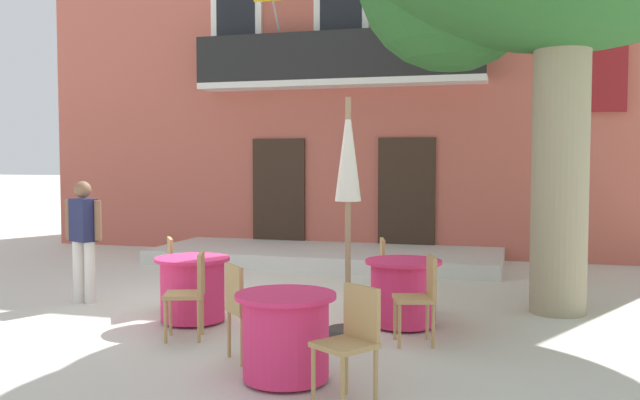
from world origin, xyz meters
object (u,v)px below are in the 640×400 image
cafe_table_middle (403,292)px  cafe_chair_middle_0 (421,293)px  cafe_table_front (193,289)px  cafe_chair_middle_1 (391,270)px  pedestrian_near_entrance (84,235)px  cafe_chair_near_tree_0 (352,336)px  cafe_umbrella (348,181)px  cafe_chair_near_tree_1 (245,305)px  cafe_chair_front_0 (179,268)px  cafe_chair_front_1 (191,289)px  cafe_table_near_tree (286,336)px

cafe_table_middle → cafe_chair_middle_0: size_ratio=0.95×
cafe_table_middle → cafe_table_front: same height
cafe_table_middle → cafe_chair_middle_1: size_ratio=0.95×
cafe_table_front → pedestrian_near_entrance: pedestrian_near_entrance is taller
cafe_chair_near_tree_0 → cafe_chair_middle_1: (-0.29, 3.27, 0.00)m
cafe_chair_middle_1 → cafe_umbrella: 1.72m
cafe_chair_near_tree_1 → cafe_chair_front_0: size_ratio=1.00×
cafe_chair_near_tree_0 → cafe_table_middle: size_ratio=1.05×
cafe_chair_near_tree_0 → cafe_chair_front_0: (-2.89, 2.68, 0.00)m
cafe_chair_near_tree_1 → cafe_chair_front_1: 1.02m
cafe_chair_near_tree_1 → cafe_chair_middle_1: bearing=68.7°
cafe_table_front → cafe_chair_front_0: cafe_chair_front_0 is taller
cafe_table_near_tree → cafe_chair_front_0: cafe_chair_front_0 is taller
cafe_table_near_tree → cafe_chair_near_tree_0: bearing=-28.2°
cafe_chair_front_0 → cafe_umbrella: size_ratio=0.36×
cafe_table_front → cafe_umbrella: cafe_umbrella is taller
cafe_table_middle → cafe_chair_middle_1: cafe_chair_middle_1 is taller
cafe_chair_front_1 → cafe_table_middle: bearing=29.3°
cafe_table_front → cafe_chair_middle_0: bearing=-4.6°
cafe_chair_near_tree_1 → pedestrian_near_entrance: 3.56m
cafe_chair_middle_0 → cafe_chair_front_0: size_ratio=1.00×
cafe_table_near_tree → cafe_chair_middle_0: bearing=58.3°
cafe_chair_near_tree_1 → cafe_chair_front_0: 2.46m
cafe_table_near_tree → cafe_chair_front_1: 1.77m
cafe_table_near_tree → cafe_table_middle: same height
cafe_chair_near_tree_1 → cafe_umbrella: size_ratio=0.36×
cafe_chair_middle_0 → cafe_chair_front_1: 2.40m
cafe_chair_middle_0 → cafe_umbrella: cafe_umbrella is taller
cafe_table_front → pedestrian_near_entrance: 2.01m
cafe_chair_front_0 → cafe_chair_middle_0: bearing=-14.2°
cafe_table_front → cafe_chair_front_0: bearing=129.5°
cafe_chair_near_tree_0 → cafe_table_middle: (-0.02, 2.57, -0.14)m
cafe_table_middle → cafe_chair_middle_1: (-0.27, 0.70, 0.14)m
cafe_table_near_tree → cafe_table_front: size_ratio=1.00×
cafe_chair_middle_0 → cafe_umbrella: size_ratio=0.36×
cafe_table_near_tree → cafe_table_middle: 2.31m
cafe_table_near_tree → cafe_chair_front_1: bearing=143.2°
cafe_table_middle → pedestrian_near_entrance: size_ratio=0.54×
cafe_chair_front_1 → cafe_umbrella: cafe_umbrella is taller
cafe_chair_front_1 → cafe_umbrella: 2.01m
cafe_chair_middle_1 → pedestrian_near_entrance: 4.03m
cafe_umbrella → cafe_chair_front_1: bearing=-159.2°
cafe_chair_near_tree_1 → cafe_chair_near_tree_0: bearing=-34.2°
cafe_chair_front_0 → cafe_chair_near_tree_0: bearing=-42.9°
cafe_chair_front_1 → pedestrian_near_entrance: size_ratio=0.57×
cafe_chair_middle_1 → cafe_table_near_tree: bearing=-97.2°
cafe_table_front → cafe_chair_front_1: 0.77m
cafe_chair_near_tree_0 → cafe_chair_front_1: size_ratio=1.00×
pedestrian_near_entrance → cafe_chair_front_1: bearing=-30.1°
cafe_chair_near_tree_0 → cafe_chair_middle_0: 1.90m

